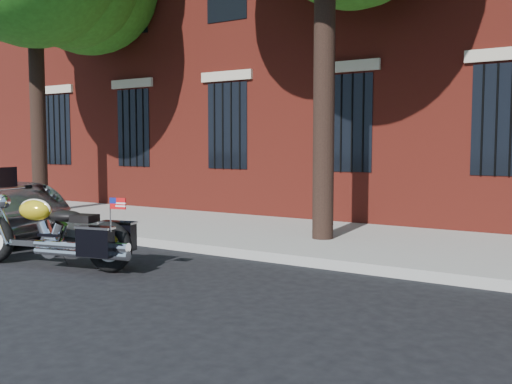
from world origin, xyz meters
The scene contains 4 objects.
ground centered at (0.00, 0.00, 0.00)m, with size 120.00×120.00×0.00m, color black.
curb centered at (0.00, 1.38, 0.07)m, with size 40.00×0.16×0.15m, color gray.
sidewalk centered at (0.00, 3.26, 0.07)m, with size 40.00×3.60×0.15m, color gray.
motorcycle centered at (-1.95, -0.66, 0.48)m, with size 2.84×1.17×1.42m.
Camera 1 is at (4.69, -5.92, 1.74)m, focal length 40.00 mm.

